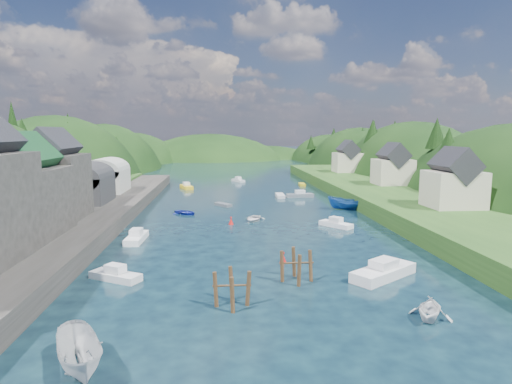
{
  "coord_description": "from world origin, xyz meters",
  "views": [
    {
      "loc": [
        -5.21,
        -34.2,
        12.77
      ],
      "look_at": [
        0.0,
        28.0,
        4.0
      ],
      "focal_mm": 30.0,
      "sensor_mm": 36.0,
      "label": 1
    }
  ],
  "objects": [
    {
      "name": "ground",
      "position": [
        0.0,
        50.0,
        0.0
      ],
      "size": [
        600.0,
        600.0,
        0.0
      ],
      "primitive_type": "plane",
      "color": "black",
      "rests_on": "ground"
    },
    {
      "name": "hillside_right",
      "position": [
        45.0,
        75.0,
        -7.41
      ],
      "size": [
        36.0,
        245.56,
        48.0
      ],
      "color": "black",
      "rests_on": "ground"
    },
    {
      "name": "channel_buoy_near",
      "position": [
        0.86,
        6.27,
        0.48
      ],
      "size": [
        0.7,
        0.7,
        1.1
      ],
      "color": "red",
      "rests_on": "ground"
    },
    {
      "name": "far_hills",
      "position": [
        1.22,
        174.01,
        -10.8
      ],
      "size": [
        103.0,
        68.0,
        44.0
      ],
      "color": "black",
      "rests_on": "ground"
    },
    {
      "name": "piling_cluster_far",
      "position": [
        1.22,
        0.85,
        1.09
      ],
      "size": [
        2.99,
        2.81,
        3.33
      ],
      "color": "#382314",
      "rests_on": "ground"
    },
    {
      "name": "right_bank_cottages",
      "position": [
        28.0,
        48.33,
        5.84
      ],
      "size": [
        9.0,
        59.24,
        8.41
      ],
      "color": "beige",
      "rests_on": "terrace_right"
    },
    {
      "name": "hillside_left",
      "position": [
        -45.0,
        75.0,
        -8.03
      ],
      "size": [
        44.0,
        245.56,
        52.0
      ],
      "color": "black",
      "rests_on": "ground"
    },
    {
      "name": "terrace_left_grass",
      "position": [
        -31.0,
        20.0,
        1.25
      ],
      "size": [
        12.0,
        110.0,
        2.5
      ],
      "primitive_type": "cube",
      "color": "#234719",
      "rests_on": "ground"
    },
    {
      "name": "hill_trees",
      "position": [
        0.31,
        65.06,
        11.08
      ],
      "size": [
        91.15,
        151.47,
        12.59
      ],
      "color": "black",
      "rests_on": "ground"
    },
    {
      "name": "quay_left",
      "position": [
        -24.0,
        20.0,
        1.0
      ],
      "size": [
        12.0,
        110.0,
        2.0
      ],
      "primitive_type": "cube",
      "color": "#2D2B28",
      "rests_on": "ground"
    },
    {
      "name": "terrace_right",
      "position": [
        25.0,
        40.0,
        1.2
      ],
      "size": [
        16.0,
        120.0,
        2.4
      ],
      "primitive_type": "cube",
      "color": "#234719",
      "rests_on": "ground"
    },
    {
      "name": "boat_sheds",
      "position": [
        -26.0,
        39.0,
        5.27
      ],
      "size": [
        7.0,
        21.0,
        7.5
      ],
      "color": "#2D2D30",
      "rests_on": "quay_left"
    },
    {
      "name": "moored_boats",
      "position": [
        1.2,
        20.22,
        0.66
      ],
      "size": [
        35.51,
        93.34,
        2.32
      ],
      "color": "#52575E",
      "rests_on": "ground"
    },
    {
      "name": "piling_cluster_near",
      "position": [
        -4.46,
        -4.01,
        1.05
      ],
      "size": [
        2.85,
        2.7,
        3.24
      ],
      "color": "#382314",
      "rests_on": "ground"
    },
    {
      "name": "channel_buoy_far",
      "position": [
        -3.81,
        24.24,
        0.48
      ],
      "size": [
        0.7,
        0.7,
        1.1
      ],
      "color": "red",
      "rests_on": "ground"
    }
  ]
}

